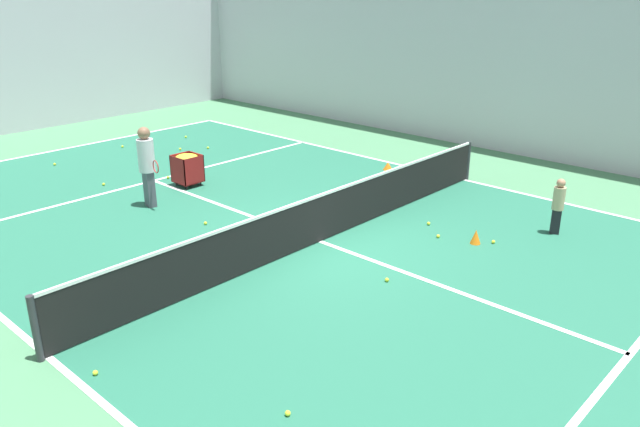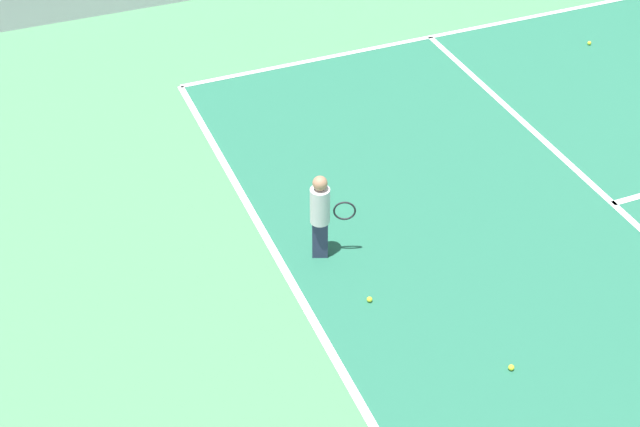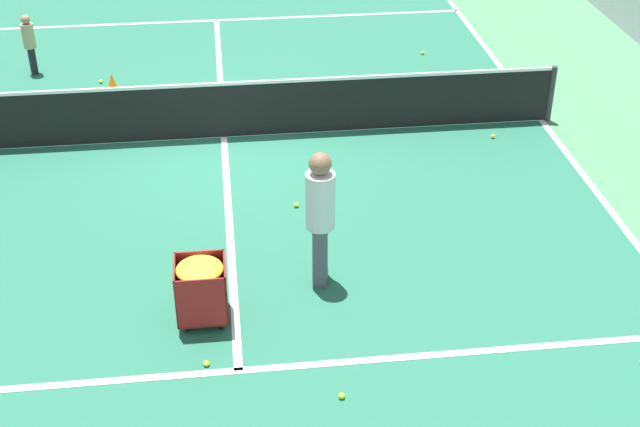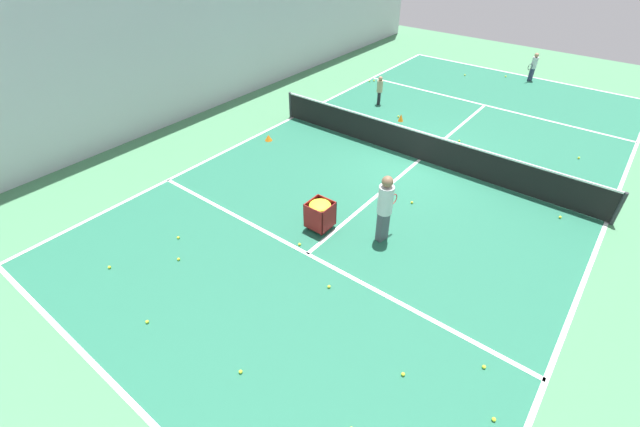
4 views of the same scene
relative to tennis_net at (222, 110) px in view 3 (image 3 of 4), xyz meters
name	(u,v)px [view 3 (image 3 of 4)]	position (x,y,z in m)	size (l,w,h in m)	color
ground_plane	(224,138)	(0.00, 0.00, -0.50)	(30.83, 30.83, 0.00)	#477F56
court_playing_area	(224,138)	(0.00, 0.00, -0.50)	(10.63, 20.56, 0.00)	#23664C
line_sideline_left	(541,120)	(-5.32, 0.00, -0.49)	(0.10, 20.56, 0.00)	white
line_service_near	(216,20)	(0.00, -5.65, -0.49)	(10.63, 0.10, 0.00)	white
line_service_far	(238,371)	(0.00, 5.65, -0.49)	(10.63, 0.10, 0.00)	white
line_centre_service	(224,137)	(0.00, 0.00, -0.49)	(0.10, 11.31, 0.00)	white
tennis_net	(222,110)	(0.00, 0.00, 0.00)	(10.93, 0.10, 0.96)	#2D2D33
coach_at_net	(320,210)	(-1.08, 4.10, 0.52)	(0.41, 0.71, 1.78)	#4C4C56
child_midcourt	(29,40)	(3.44, -3.12, 0.15)	(0.29, 0.29, 1.13)	black
ball_cart	(200,280)	(0.36, 4.70, 0.06)	(0.58, 0.59, 0.78)	maroon
training_cone_0	(112,81)	(1.94, -2.23, -0.36)	(0.20, 0.20, 0.28)	orange
tennis_ball_3	(342,396)	(-1.05, 6.21, -0.46)	(0.07, 0.07, 0.07)	yellow
tennis_ball_4	(493,136)	(-4.32, 0.54, -0.46)	(0.07, 0.07, 0.07)	yellow
tennis_ball_5	(124,101)	(1.70, -1.56, -0.46)	(0.07, 0.07, 0.07)	yellow
tennis_ball_12	(422,53)	(-3.98, -3.18, -0.46)	(0.07, 0.07, 0.07)	yellow
tennis_ball_13	(296,205)	(-0.95, 2.31, -0.46)	(0.07, 0.07, 0.07)	yellow
tennis_ball_16	(513,99)	(-5.09, -0.83, -0.46)	(0.07, 0.07, 0.07)	yellow
tennis_ball_19	(95,115)	(2.13, -1.05, -0.46)	(0.07, 0.07, 0.07)	yellow
tennis_ball_22	(206,363)	(0.34, 5.53, -0.46)	(0.07, 0.07, 0.07)	yellow
tennis_ball_24	(247,86)	(-0.49, -1.96, -0.46)	(0.07, 0.07, 0.07)	yellow
tennis_ball_25	(101,82)	(2.17, -2.48, -0.46)	(0.07, 0.07, 0.07)	yellow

